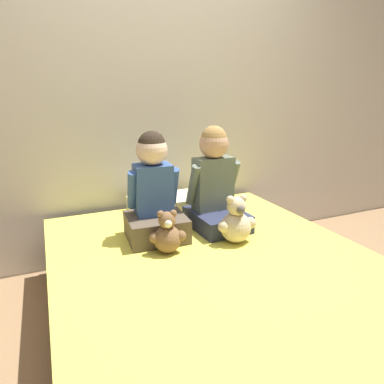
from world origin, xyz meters
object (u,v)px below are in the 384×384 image
child_on_left (154,194)px  teddy_bear_held_by_left_child (167,235)px  child_on_right (215,185)px  pillow_at_headboard (166,204)px  bed (217,294)px  teddy_bear_held_by_right_child (236,223)px

child_on_left → teddy_bear_held_by_left_child: 0.29m
child_on_right → pillow_at_headboard: (-0.20, 0.40, -0.22)m
child_on_left → pillow_at_headboard: child_on_left is taller
bed → teddy_bear_held_by_right_child: 0.42m
teddy_bear_held_by_left_child → child_on_right: bearing=42.8°
pillow_at_headboard → teddy_bear_held_by_left_child: bearing=-108.5°
child_on_left → pillow_at_headboard: (0.21, 0.41, -0.21)m
bed → child_on_right: child_on_right is taller
child_on_left → teddy_bear_held_by_right_child: 0.51m
pillow_at_headboard → child_on_right: bearing=-63.6°
child_on_left → teddy_bear_held_by_left_child: (-0.00, -0.23, -0.17)m
bed → child_on_right: bearing=65.5°
bed → pillow_at_headboard: 0.87m
child_on_right → teddy_bear_held_by_left_child: (-0.41, -0.24, -0.18)m
bed → teddy_bear_held_by_right_child: size_ratio=7.04×
child_on_right → teddy_bear_held_by_right_child: size_ratio=2.27×
child_on_left → pillow_at_headboard: bearing=66.4°
child_on_right → teddy_bear_held_by_right_child: (0.00, -0.27, -0.16)m
teddy_bear_held_by_right_child → pillow_at_headboard: size_ratio=0.56×
bed → child_on_left: child_on_left is taller
pillow_at_headboard → child_on_left: bearing=-117.6°
child_on_left → child_on_right: (0.41, 0.01, 0.01)m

